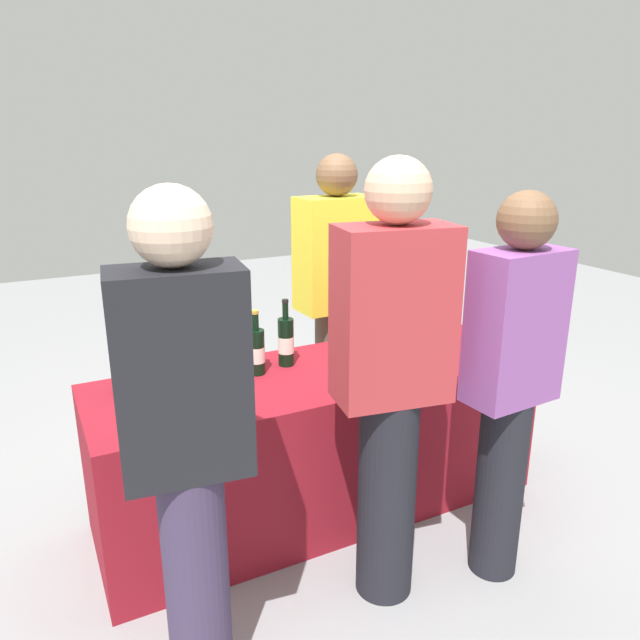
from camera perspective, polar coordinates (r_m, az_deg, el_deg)
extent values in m
plane|color=gray|center=(3.17, 0.00, -17.17)|extent=(12.00, 12.00, 0.00)
cube|color=maroon|center=(2.97, 0.00, -11.37)|extent=(2.13, 0.70, 0.73)
cylinder|color=black|center=(2.70, -18.37, -4.31)|extent=(0.07, 0.07, 0.22)
cylinder|color=black|center=(2.65, -18.67, -1.36)|extent=(0.02, 0.02, 0.07)
cylinder|color=black|center=(2.64, -18.76, -0.44)|extent=(0.03, 0.03, 0.02)
cylinder|color=silver|center=(2.70, -18.35, -4.53)|extent=(0.07, 0.07, 0.08)
cylinder|color=black|center=(2.73, -10.91, -3.64)|extent=(0.07, 0.07, 0.21)
cylinder|color=black|center=(2.68, -11.08, -0.78)|extent=(0.03, 0.03, 0.08)
cylinder|color=gold|center=(2.67, -11.14, 0.22)|extent=(0.03, 0.03, 0.02)
cylinder|color=silver|center=(2.73, -10.90, -3.84)|extent=(0.07, 0.07, 0.07)
cylinder|color=black|center=(2.77, -8.88, -2.87)|extent=(0.07, 0.07, 0.23)
cylinder|color=black|center=(2.72, -9.03, 0.17)|extent=(0.03, 0.03, 0.07)
cylinder|color=black|center=(2.71, -9.08, 1.07)|extent=(0.03, 0.03, 0.02)
cylinder|color=silver|center=(2.77, -8.87, -3.10)|extent=(0.07, 0.07, 0.08)
cylinder|color=black|center=(2.76, -6.09, -3.06)|extent=(0.08, 0.08, 0.21)
cylinder|color=black|center=(2.71, -6.19, -0.19)|extent=(0.03, 0.03, 0.08)
cylinder|color=gold|center=(2.70, -6.22, 0.76)|extent=(0.03, 0.03, 0.02)
cylinder|color=silver|center=(2.77, -6.08, -3.27)|extent=(0.08, 0.08, 0.07)
cylinder|color=black|center=(2.85, -3.28, -2.12)|extent=(0.08, 0.08, 0.23)
cylinder|color=black|center=(2.80, -3.33, 0.88)|extent=(0.03, 0.03, 0.08)
cylinder|color=black|center=(2.79, -3.35, 1.82)|extent=(0.03, 0.03, 0.02)
cylinder|color=silver|center=(2.86, -3.27, -2.34)|extent=(0.08, 0.08, 0.08)
cylinder|color=black|center=(3.09, 6.84, -0.76)|extent=(0.08, 0.08, 0.22)
cylinder|color=black|center=(3.04, 6.94, 2.01)|extent=(0.03, 0.03, 0.09)
cylinder|color=maroon|center=(3.03, 6.97, 2.94)|extent=(0.03, 0.03, 0.02)
cylinder|color=silver|center=(3.09, 6.83, -0.96)|extent=(0.08, 0.08, 0.08)
cylinder|color=black|center=(3.28, 9.98, 0.07)|extent=(0.08, 0.08, 0.21)
cylinder|color=black|center=(3.24, 10.11, 2.48)|extent=(0.03, 0.03, 0.08)
cylinder|color=maroon|center=(3.23, 10.15, 3.27)|extent=(0.03, 0.03, 0.02)
cylinder|color=silver|center=(3.29, 9.97, -0.10)|extent=(0.08, 0.08, 0.07)
cylinder|color=silver|center=(2.50, -14.68, -8.42)|extent=(0.06, 0.06, 0.00)
cylinder|color=silver|center=(2.48, -14.75, -7.56)|extent=(0.01, 0.01, 0.08)
sphere|color=silver|center=(2.45, -14.88, -6.02)|extent=(0.07, 0.07, 0.07)
cylinder|color=silver|center=(2.95, 8.14, -3.93)|extent=(0.06, 0.06, 0.00)
cylinder|color=silver|center=(2.94, 8.17, -3.30)|extent=(0.01, 0.01, 0.07)
sphere|color=silver|center=(2.92, 8.22, -2.19)|extent=(0.06, 0.06, 0.06)
cylinder|color=silver|center=(3.10, 11.44, -3.06)|extent=(0.07, 0.07, 0.00)
cylinder|color=silver|center=(3.09, 11.48, -2.40)|extent=(0.01, 0.01, 0.07)
sphere|color=silver|center=(3.07, 11.56, -1.24)|extent=(0.07, 0.07, 0.07)
sphere|color=#590C19|center=(3.07, 11.54, -1.45)|extent=(0.04, 0.04, 0.04)
cylinder|color=silver|center=(2.61, -14.78, -5.33)|extent=(0.20, 0.20, 0.17)
cylinder|color=brown|center=(3.56, 1.45, -5.36)|extent=(0.24, 0.24, 0.84)
cube|color=yellow|center=(3.35, 1.55, 6.33)|extent=(0.45, 0.26, 0.63)
sphere|color=brown|center=(3.29, 1.61, 13.68)|extent=(0.23, 0.23, 0.23)
cylinder|color=#3F3351|center=(2.13, -11.64, -23.41)|extent=(0.21, 0.21, 0.83)
cube|color=black|center=(1.75, -13.07, -5.08)|extent=(0.40, 0.25, 0.62)
sphere|color=beige|center=(1.64, -14.08, 8.70)|extent=(0.22, 0.22, 0.22)
cylinder|color=black|center=(2.46, 6.37, -16.43)|extent=(0.23, 0.23, 0.86)
cube|color=#B23338|center=(2.14, 7.03, 0.47)|extent=(0.45, 0.29, 0.64)
sphere|color=#D8AD8C|center=(2.06, 7.49, 12.18)|extent=(0.23, 0.23, 0.23)
cylinder|color=black|center=(2.67, 16.76, -14.99)|extent=(0.20, 0.20, 0.79)
cube|color=#8C4C99|center=(2.38, 18.20, -0.66)|extent=(0.37, 0.22, 0.60)
sphere|color=brown|center=(2.30, 19.15, 9.01)|extent=(0.22, 0.22, 0.22)
cube|color=white|center=(3.91, 3.15, -3.52)|extent=(0.52, 0.15, 0.81)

